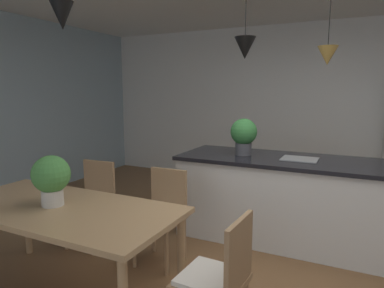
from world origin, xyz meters
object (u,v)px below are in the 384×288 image
Objects in this scene: dining_table at (61,214)px; chair_far_right at (162,213)px; chair_far_left at (92,200)px; kitchen_island at (278,197)px; chair_kitchen_end at (218,277)px; vase_on_dining_table at (48,196)px; potted_plant_on_island at (244,134)px; potted_plant_on_table at (51,177)px.

dining_table is 2.16× the size of chair_far_right.
kitchen_island reaches higher than chair_far_left.
chair_kitchen_end is at bearing -0.11° from dining_table.
kitchen_island reaches higher than chair_kitchen_end.
potted_plant_on_island is at bearing 62.37° from vase_on_dining_table.
dining_table is 2.16× the size of chair_far_left.
dining_table is at bearing -125.70° from kitchen_island.
chair_far_left and chair_far_right have the same top height.
potted_plant_on_island is at bearing 103.17° from chair_kitchen_end.
chair_kitchen_end is 1.43m from vase_on_dining_table.
chair_far_left is 2.15× the size of potted_plant_on_island.
chair_far_left is 1.00× the size of chair_far_right.
kitchen_island is 0.78m from potted_plant_on_island.
chair_kitchen_end is 1.92m from chair_far_left.
dining_table is at bearing -62.21° from chair_far_left.
kitchen_island reaches higher than vase_on_dining_table.
vase_on_dining_table is (-0.08, -0.04, 0.15)m from dining_table.
chair_kitchen_end is 5.25× the size of vase_on_dining_table.
potted_plant_on_island is at bearing 63.76° from dining_table.
potted_plant_on_table is (-0.06, -0.01, 0.29)m from dining_table.
vase_on_dining_table reaches higher than chair_kitchen_end.
chair_far_left is 1.02m from potted_plant_on_table.
dining_table is 1.32m from chair_kitchen_end.
potted_plant_on_table is 0.15m from vase_on_dining_table.
potted_plant_on_island reaches higher than potted_plant_on_table.
kitchen_island is at bearing 48.70° from chair_far_right.
kitchen_island is at bearing 53.23° from potted_plant_on_table.
kitchen_island is at bearing -0.00° from potted_plant_on_island.
kitchen_island is (0.87, 0.99, -0.01)m from chair_far_right.
potted_plant_on_island reaches higher than kitchen_island.
dining_table is at bearing 27.88° from vase_on_dining_table.
kitchen_island is (-0.02, 1.80, -0.01)m from chair_kitchen_end.
chair_far_right is 1.04m from vase_on_dining_table.
chair_far_right is 1.32m from kitchen_island.
chair_kitchen_end is 0.41× the size of kitchen_island.
kitchen_island is (1.72, 0.99, -0.01)m from chair_far_left.
kitchen_island is 2.32m from potted_plant_on_table.
potted_plant_on_table is at bearing -168.82° from dining_table.
dining_table is 2.06m from potted_plant_on_island.
potted_plant_on_table is (0.37, -0.82, 0.48)m from chair_far_left.
vase_on_dining_table is (-1.39, -0.04, 0.34)m from chair_kitchen_end.
chair_far_left is 0.85m from chair_far_right.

